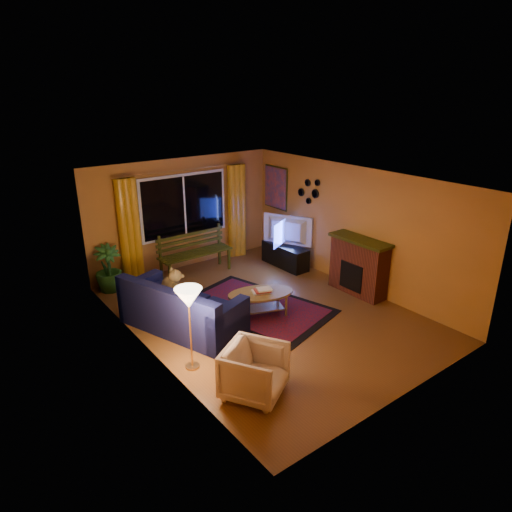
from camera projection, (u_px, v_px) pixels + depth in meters
floor at (266, 314)px, 8.47m from camera, size 4.50×6.00×0.02m
ceiling at (267, 179)px, 7.57m from camera, size 4.50×6.00×0.02m
wall_back at (184, 214)px, 10.27m from camera, size 4.50×0.02×2.50m
wall_left at (147, 282)px, 6.75m from camera, size 0.02×6.00×2.50m
wall_right at (353, 227)px, 9.29m from camera, size 0.02×6.00×2.50m
window at (184, 206)px, 10.15m from camera, size 2.00×0.02×1.30m
curtain_rod at (183, 170)px, 9.83m from camera, size 3.20×0.03×0.03m
curtain_left at (129, 232)px, 9.45m from camera, size 0.36×0.36×2.24m
curtain_right at (236, 211)px, 10.98m from camera, size 0.36×0.36×2.24m
bench at (196, 264)px, 10.11m from camera, size 1.67×0.51×0.50m
potted_plant at (108, 268)px, 9.24m from camera, size 0.57×0.57×0.97m
sofa at (182, 305)px, 7.81m from camera, size 1.61×2.38×0.89m
dog at (171, 284)px, 8.13m from camera, size 0.42×0.48×0.44m
armchair at (255, 369)px, 6.13m from camera, size 1.04×1.02×0.80m
floor_lamp at (190, 330)px, 6.64m from camera, size 0.28×0.28×1.28m
rug at (256, 307)px, 8.68m from camera, size 2.40×3.09×0.02m
coffee_table at (261, 303)px, 8.36m from camera, size 1.57×1.57×0.44m
tv_console at (285, 256)px, 10.58m from camera, size 0.43×1.23×0.51m
television at (286, 231)px, 10.37m from camera, size 0.68×1.12×0.68m
fireplace at (359, 267)px, 9.13m from camera, size 0.40×1.20×1.10m
mirror_cluster at (309, 190)px, 10.04m from camera, size 0.06×0.60×0.56m
painting at (276, 188)px, 10.96m from camera, size 0.04×0.76×0.96m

